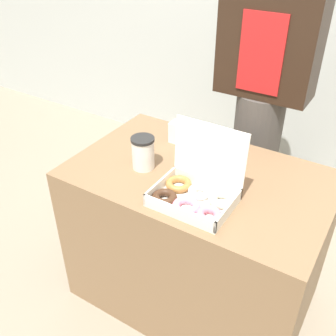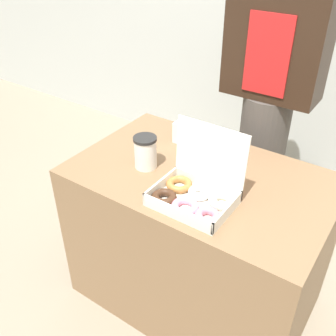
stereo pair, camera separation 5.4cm
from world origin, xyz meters
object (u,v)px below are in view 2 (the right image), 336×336
object	(u,v)px
coffee_cup	(145,152)
napkin_holder	(187,134)
person_customer	(269,98)
donut_box	(195,193)

from	to	relation	value
coffee_cup	napkin_holder	world-z (taller)	coffee_cup
coffee_cup	person_customer	bearing A→B (deg)	68.90
donut_box	coffee_cup	world-z (taller)	donut_box
napkin_holder	person_customer	xyz separation A→B (m)	(0.22, 0.41, 0.09)
donut_box	person_customer	world-z (taller)	person_customer
napkin_holder	person_customer	size ratio (longest dim) A/B	0.07
donut_box	coffee_cup	xyz separation A→B (m)	(-0.30, 0.09, 0.03)
donut_box	person_customer	bearing A→B (deg)	92.77
napkin_holder	person_customer	bearing A→B (deg)	61.51
napkin_holder	person_customer	distance (m)	0.48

